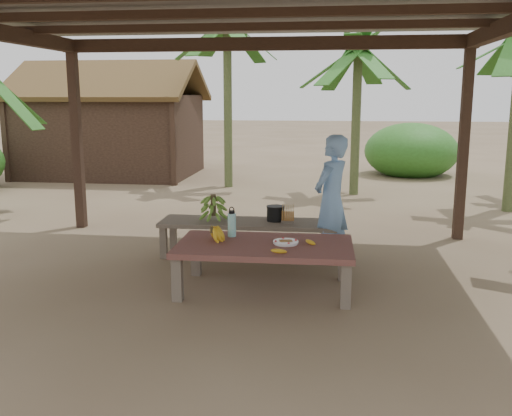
# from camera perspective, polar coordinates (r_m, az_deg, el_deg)

# --- Properties ---
(ground) EXTENTS (80.00, 80.00, 0.00)m
(ground) POSITION_cam_1_polar(r_m,az_deg,el_deg) (6.27, -2.05, -7.37)
(ground) COLOR brown
(ground) RESTS_ON ground
(pavilion) EXTENTS (6.60, 5.60, 2.95)m
(pavilion) POSITION_cam_1_polar(r_m,az_deg,el_deg) (5.98, -2.40, 18.69)
(pavilion) COLOR black
(pavilion) RESTS_ON ground
(work_table) EXTENTS (1.81, 1.03, 0.50)m
(work_table) POSITION_cam_1_polar(r_m,az_deg,el_deg) (5.89, 0.87, -4.19)
(work_table) COLOR brown
(work_table) RESTS_ON ground
(bench) EXTENTS (2.21, 0.62, 0.45)m
(bench) POSITION_cam_1_polar(r_m,az_deg,el_deg) (7.14, -0.80, -1.76)
(bench) COLOR brown
(bench) RESTS_ON ground
(ripe_banana_bunch) EXTENTS (0.34, 0.32, 0.16)m
(ripe_banana_bunch) POSITION_cam_1_polar(r_m,az_deg,el_deg) (5.99, -4.44, -2.50)
(ripe_banana_bunch) COLOR yellow
(ripe_banana_bunch) RESTS_ON work_table
(plate) EXTENTS (0.26, 0.26, 0.04)m
(plate) POSITION_cam_1_polar(r_m,az_deg,el_deg) (5.86, 3.00, -3.45)
(plate) COLOR white
(plate) RESTS_ON work_table
(loose_banana_front) EXTENTS (0.17, 0.09, 0.04)m
(loose_banana_front) POSITION_cam_1_polar(r_m,az_deg,el_deg) (5.52, 2.31, -4.33)
(loose_banana_front) COLOR yellow
(loose_banana_front) RESTS_ON work_table
(loose_banana_side) EXTENTS (0.13, 0.12, 0.04)m
(loose_banana_side) POSITION_cam_1_polar(r_m,az_deg,el_deg) (5.86, 5.47, -3.43)
(loose_banana_side) COLOR yellow
(loose_banana_side) RESTS_ON work_table
(water_flask) EXTENTS (0.09, 0.09, 0.33)m
(water_flask) POSITION_cam_1_polar(r_m,az_deg,el_deg) (6.14, -2.43, -1.61)
(water_flask) COLOR #40CAC5
(water_flask) RESTS_ON work_table
(green_banana_stalk) EXTENTS (0.31, 0.31, 0.35)m
(green_banana_stalk) POSITION_cam_1_polar(r_m,az_deg,el_deg) (7.17, -4.29, 0.12)
(green_banana_stalk) COLOR #598C2D
(green_banana_stalk) RESTS_ON bench
(cooking_pot) EXTENTS (0.22, 0.22, 0.18)m
(cooking_pot) POSITION_cam_1_polar(r_m,az_deg,el_deg) (7.13, 1.95, -0.58)
(cooking_pot) COLOR black
(cooking_pot) RESTS_ON bench
(skewer_rack) EXTENTS (0.18, 0.08, 0.24)m
(skewer_rack) POSITION_cam_1_polar(r_m,az_deg,el_deg) (7.01, 3.20, -0.57)
(skewer_rack) COLOR #A57F47
(skewer_rack) RESTS_ON bench
(woman) EXTENTS (0.60, 0.67, 1.55)m
(woman) POSITION_cam_1_polar(r_m,az_deg,el_deg) (6.87, 7.53, 0.85)
(woman) COLOR #6891C5
(woman) RESTS_ON ground
(hut) EXTENTS (4.40, 3.43, 2.85)m
(hut) POSITION_cam_1_polar(r_m,az_deg,el_deg) (14.94, -14.17, 7.45)
(hut) COLOR black
(hut) RESTS_ON ground
(banana_plant_n) EXTENTS (1.80, 1.80, 3.14)m
(banana_plant_n) POSITION_cam_1_polar(r_m,az_deg,el_deg) (11.72, 10.17, 14.24)
(banana_plant_n) COLOR #596638
(banana_plant_n) RESTS_ON ground
(banana_plant_nw) EXTENTS (1.80, 1.80, 3.76)m
(banana_plant_nw) POSITION_cam_1_polar(r_m,az_deg,el_deg) (12.58, -2.90, 16.93)
(banana_plant_nw) COLOR #596638
(banana_plant_nw) RESTS_ON ground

